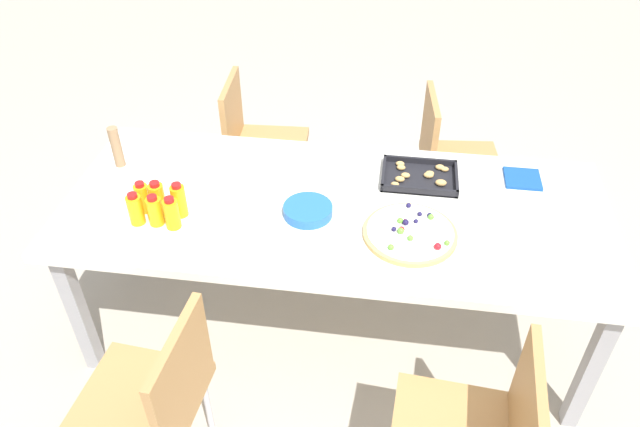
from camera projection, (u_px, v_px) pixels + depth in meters
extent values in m
plane|color=#B2A899|center=(333.00, 323.00, 2.89)|extent=(12.00, 12.00, 0.00)
cube|color=silver|center=(335.00, 209.00, 2.45)|extent=(2.20, 0.92, 0.04)
cube|color=#99999E|center=(78.00, 312.00, 2.49)|extent=(0.06, 0.06, 0.68)
cube|color=#99999E|center=(590.00, 369.00, 2.27)|extent=(0.06, 0.06, 0.68)
cube|color=#99999E|center=(144.00, 201.00, 3.07)|extent=(0.06, 0.06, 0.68)
cube|color=#99999E|center=(557.00, 238.00, 2.85)|extent=(0.06, 0.06, 0.68)
cube|color=#B7844C|center=(269.00, 148.00, 3.27)|extent=(0.42, 0.42, 0.04)
cube|color=#B7844C|center=(232.00, 115.00, 3.16)|extent=(0.05, 0.38, 0.38)
cylinder|color=silver|center=(302.00, 169.00, 3.53)|extent=(0.02, 0.02, 0.41)
cylinder|color=silver|center=(296.00, 203.00, 3.29)|extent=(0.02, 0.02, 0.41)
cylinder|color=silver|center=(248.00, 167.00, 3.55)|extent=(0.02, 0.02, 0.41)
cylinder|color=silver|center=(238.00, 200.00, 3.31)|extent=(0.02, 0.02, 0.41)
cube|color=#B7844C|center=(461.00, 164.00, 3.14)|extent=(0.44, 0.44, 0.04)
cube|color=#B7844C|center=(430.00, 132.00, 3.03)|extent=(0.07, 0.38, 0.38)
cylinder|color=silver|center=(479.00, 185.00, 3.42)|extent=(0.02, 0.02, 0.41)
cylinder|color=silver|center=(489.00, 221.00, 3.17)|extent=(0.02, 0.02, 0.41)
cylinder|color=silver|center=(422.00, 183.00, 3.43)|extent=(0.02, 0.02, 0.41)
cylinder|color=silver|center=(428.00, 219.00, 3.18)|extent=(0.02, 0.02, 0.41)
cube|color=#B7844C|center=(139.00, 402.00, 2.04)|extent=(0.43, 0.43, 0.04)
cube|color=#B7844C|center=(182.00, 378.00, 1.88)|extent=(0.06, 0.38, 0.38)
cylinder|color=silver|center=(131.00, 395.00, 2.34)|extent=(0.02, 0.02, 0.41)
cylinder|color=silver|center=(209.00, 412.00, 2.28)|extent=(0.02, 0.02, 0.41)
cube|color=#B7844C|center=(526.00, 415.00, 1.78)|extent=(0.06, 0.38, 0.38)
cylinder|color=silver|center=(403.00, 426.00, 2.23)|extent=(0.02, 0.02, 0.41)
cylinder|color=#F9AC14|center=(136.00, 210.00, 2.31)|extent=(0.06, 0.06, 0.12)
cylinder|color=red|center=(132.00, 196.00, 2.27)|extent=(0.04, 0.04, 0.02)
cylinder|color=#F9AE14|center=(155.00, 212.00, 2.31)|extent=(0.06, 0.06, 0.12)
cylinder|color=red|center=(152.00, 198.00, 2.27)|extent=(0.04, 0.04, 0.02)
cylinder|color=#F9AC14|center=(172.00, 214.00, 2.29)|extent=(0.06, 0.06, 0.12)
cylinder|color=red|center=(169.00, 200.00, 2.25)|extent=(0.04, 0.04, 0.02)
cylinder|color=#FAAE14|center=(143.00, 198.00, 2.37)|extent=(0.05, 0.05, 0.12)
cylinder|color=red|center=(139.00, 184.00, 2.33)|extent=(0.04, 0.04, 0.02)
cylinder|color=#F9AD14|center=(158.00, 200.00, 2.35)|extent=(0.06, 0.06, 0.13)
cylinder|color=red|center=(154.00, 184.00, 2.31)|extent=(0.04, 0.04, 0.02)
cylinder|color=#F9AE14|center=(179.00, 201.00, 2.35)|extent=(0.06, 0.06, 0.13)
cylinder|color=red|center=(176.00, 186.00, 2.30)|extent=(0.04, 0.04, 0.02)
cylinder|color=tan|center=(410.00, 234.00, 2.28)|extent=(0.36, 0.36, 0.02)
cylinder|color=white|center=(410.00, 231.00, 2.27)|extent=(0.33, 0.33, 0.01)
sphere|color=#1E1947|center=(420.00, 214.00, 2.34)|extent=(0.02, 0.02, 0.02)
sphere|color=#1E1947|center=(394.00, 229.00, 2.27)|extent=(0.02, 0.02, 0.02)
sphere|color=#1E1947|center=(406.00, 222.00, 2.30)|extent=(0.02, 0.02, 0.02)
sphere|color=red|center=(438.00, 246.00, 2.19)|extent=(0.03, 0.03, 0.03)
sphere|color=#66B238|center=(410.00, 238.00, 2.23)|extent=(0.02, 0.02, 0.02)
sphere|color=red|center=(402.00, 229.00, 2.27)|extent=(0.02, 0.02, 0.02)
sphere|color=#66B238|center=(400.00, 221.00, 2.31)|extent=(0.02, 0.02, 0.02)
sphere|color=#1E1947|center=(416.00, 221.00, 2.31)|extent=(0.02, 0.02, 0.02)
sphere|color=#66B238|center=(431.00, 217.00, 2.32)|extent=(0.02, 0.02, 0.02)
sphere|color=#1E1947|center=(409.00, 205.00, 2.38)|extent=(0.02, 0.02, 0.02)
sphere|color=#66B238|center=(447.00, 243.00, 2.21)|extent=(0.02, 0.02, 0.02)
sphere|color=red|center=(406.00, 221.00, 2.31)|extent=(0.02, 0.02, 0.02)
sphere|color=#1E1947|center=(430.00, 215.00, 2.34)|extent=(0.02, 0.02, 0.02)
sphere|color=#66B238|center=(391.00, 247.00, 2.19)|extent=(0.02, 0.02, 0.02)
sphere|color=#66B238|center=(401.00, 231.00, 2.26)|extent=(0.03, 0.03, 0.03)
cube|color=black|center=(419.00, 178.00, 2.57)|extent=(0.32, 0.23, 0.01)
cube|color=black|center=(419.00, 191.00, 2.48)|extent=(0.32, 0.01, 0.03)
cube|color=black|center=(420.00, 161.00, 2.65)|extent=(0.32, 0.01, 0.03)
cube|color=black|center=(383.00, 173.00, 2.58)|extent=(0.01, 0.23, 0.03)
cube|color=black|center=(456.00, 179.00, 2.55)|extent=(0.01, 0.23, 0.03)
ellipsoid|color=tan|center=(429.00, 175.00, 2.56)|extent=(0.04, 0.03, 0.02)
ellipsoid|color=tan|center=(440.00, 167.00, 2.61)|extent=(0.04, 0.03, 0.02)
ellipsoid|color=tan|center=(395.00, 184.00, 2.51)|extent=(0.03, 0.02, 0.02)
ellipsoid|color=tan|center=(445.00, 169.00, 2.60)|extent=(0.03, 0.02, 0.02)
ellipsoid|color=tan|center=(430.00, 173.00, 2.58)|extent=(0.04, 0.03, 0.02)
ellipsoid|color=tan|center=(406.00, 175.00, 2.56)|extent=(0.04, 0.03, 0.02)
ellipsoid|color=tan|center=(400.00, 179.00, 2.54)|extent=(0.04, 0.03, 0.02)
ellipsoid|color=tan|center=(401.00, 167.00, 2.61)|extent=(0.04, 0.03, 0.02)
ellipsoid|color=tan|center=(400.00, 164.00, 2.63)|extent=(0.04, 0.03, 0.02)
ellipsoid|color=tan|center=(441.00, 183.00, 2.52)|extent=(0.05, 0.03, 0.03)
cylinder|color=blue|center=(308.00, 214.00, 2.39)|extent=(0.20, 0.20, 0.00)
cylinder|color=blue|center=(308.00, 213.00, 2.38)|extent=(0.20, 0.20, 0.00)
cylinder|color=blue|center=(308.00, 212.00, 2.38)|extent=(0.20, 0.20, 0.00)
cylinder|color=blue|center=(308.00, 211.00, 2.38)|extent=(0.20, 0.20, 0.00)
cylinder|color=blue|center=(308.00, 210.00, 2.37)|extent=(0.20, 0.20, 0.00)
cylinder|color=blue|center=(308.00, 209.00, 2.37)|extent=(0.20, 0.20, 0.00)
cylinder|color=blue|center=(308.00, 208.00, 2.37)|extent=(0.20, 0.20, 0.00)
cylinder|color=blue|center=(308.00, 207.00, 2.36)|extent=(0.20, 0.20, 0.00)
cube|color=#194CA5|center=(523.00, 179.00, 2.57)|extent=(0.15, 0.15, 0.01)
cylinder|color=#9E7A56|center=(116.00, 147.00, 2.60)|extent=(0.04, 0.04, 0.19)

